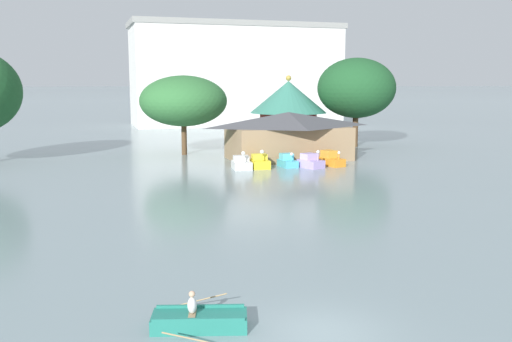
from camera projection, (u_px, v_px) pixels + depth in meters
name	position (u px, v px, depth m)	size (l,w,h in m)	color
ground_plane	(322.00, 333.00, 18.97)	(2000.00, 2000.00, 0.00)	gray
rowboat_with_rower	(199.00, 320.00, 19.27)	(3.41, 3.65, 1.32)	#237A6B
pedal_boat_white	(242.00, 163.00, 54.41)	(1.96, 2.70, 1.82)	white
pedal_boat_yellow	(260.00, 162.00, 54.92)	(1.85, 2.40, 1.88)	yellow
pedal_boat_cyan	(287.00, 161.00, 55.74)	(1.50, 2.33, 1.52)	#4CB7CC
pedal_boat_lavender	(310.00, 162.00, 55.15)	(2.27, 2.81, 1.80)	#B299D8
pedal_boat_orange	(331.00, 160.00, 56.56)	(2.01, 3.18, 1.56)	orange
boathouse	(288.00, 135.00, 60.88)	(13.30, 8.00, 5.03)	#9E7F5B
green_roof_pavilion	(288.00, 109.00, 72.12)	(9.67, 9.67, 8.99)	#993328
shoreline_tree_mid	(183.00, 101.00, 64.18)	(9.81, 9.81, 8.91)	brown
shoreline_tree_right	(356.00, 88.00, 71.97)	(9.82, 9.82, 11.18)	brown
background_building_block	(236.00, 74.00, 109.92)	(39.99, 13.92, 19.14)	silver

